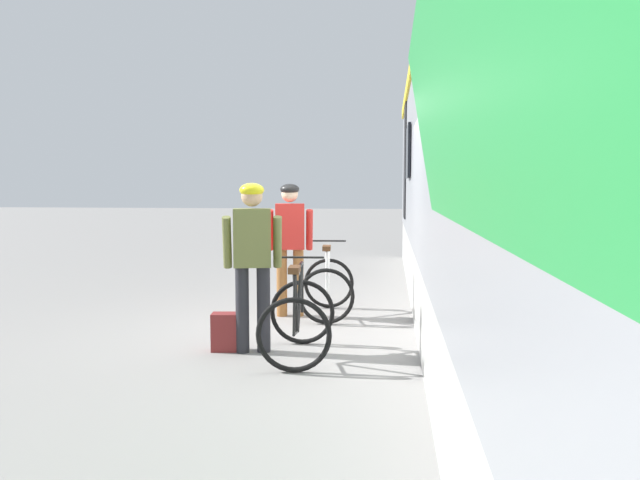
{
  "coord_description": "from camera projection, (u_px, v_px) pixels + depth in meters",
  "views": [
    {
      "loc": [
        0.96,
        -6.85,
        1.73
      ],
      "look_at": [
        0.08,
        0.68,
        1.05
      ],
      "focal_mm": 33.75,
      "sensor_mm": 36.0,
      "label": 1
    }
  ],
  "objects": [
    {
      "name": "bicycle_near_white",
      "position": [
        328.0,
        286.0,
        8.02
      ],
      "size": [
        0.78,
        1.12,
        0.99
      ],
      "color": "black",
      "rests_on": "ground"
    },
    {
      "name": "train_car",
      "position": [
        582.0,
        161.0,
        5.65
      ],
      "size": [
        3.18,
        17.56,
        3.88
      ],
      "color": "gray",
      "rests_on": "ground"
    },
    {
      "name": "backpack_on_platform",
      "position": [
        225.0,
        332.0,
        6.32
      ],
      "size": [
        0.3,
        0.21,
        0.4
      ],
      "primitive_type": "cube",
      "rotation": [
        0.0,
        0.0,
        0.11
      ],
      "color": "maroon",
      "rests_on": "ground"
    },
    {
      "name": "ground_plane",
      "position": [
        306.0,
        334.0,
        7.04
      ],
      "size": [
        80.0,
        80.0,
        0.0
      ],
      "primitive_type": "plane",
      "color": "gray"
    },
    {
      "name": "cyclist_near_in_red",
      "position": [
        290.0,
        237.0,
        7.96
      ],
      "size": [
        0.64,
        0.37,
        1.76
      ],
      "color": "#935B2D",
      "rests_on": "ground"
    },
    {
      "name": "cyclist_far_in_olive",
      "position": [
        252.0,
        252.0,
        6.2
      ],
      "size": [
        0.65,
        0.39,
        1.76
      ],
      "color": "#232328",
      "rests_on": "ground"
    },
    {
      "name": "bicycle_far_black",
      "position": [
        298.0,
        318.0,
        6.06
      ],
      "size": [
        0.78,
        1.12,
        0.99
      ],
      "color": "black",
      "rests_on": "ground"
    }
  ]
}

